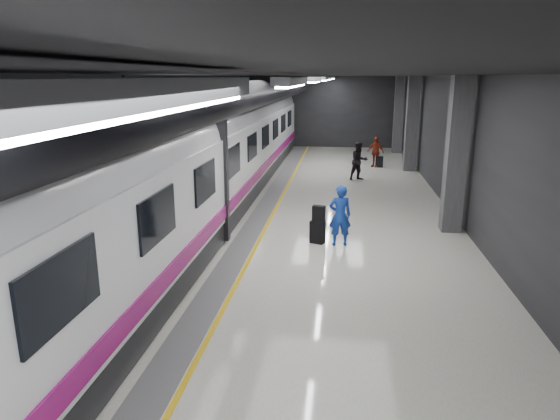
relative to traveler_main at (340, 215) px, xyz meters
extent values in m
plane|color=silver|center=(-1.28, -0.24, -0.84)|extent=(40.00, 40.00, 0.00)
cube|color=black|center=(-1.28, -0.24, 3.66)|extent=(10.00, 40.00, 0.02)
cube|color=#28282B|center=(-1.28, 19.76, 1.41)|extent=(10.00, 0.02, 4.50)
cube|color=#28282B|center=(-6.28, -0.24, 1.41)|extent=(0.02, 40.00, 4.50)
cube|color=#28282B|center=(3.72, -0.24, 1.41)|extent=(0.02, 40.00, 4.50)
cube|color=slate|center=(-2.63, -0.24, -0.83)|extent=(0.65, 39.80, 0.01)
cube|color=yellow|center=(-2.23, -0.24, -0.83)|extent=(0.10, 39.80, 0.01)
cylinder|color=black|center=(-2.58, -0.24, 3.11)|extent=(0.80, 38.00, 0.80)
cube|color=silver|center=(-0.68, -11.24, 3.56)|extent=(0.22, 2.60, 0.10)
cube|color=silver|center=(-0.68, -6.24, 3.56)|extent=(0.22, 2.60, 0.10)
cube|color=silver|center=(-0.68, -1.24, 3.56)|extent=(0.22, 2.60, 0.10)
cube|color=silver|center=(-0.68, 3.76, 3.56)|extent=(0.22, 2.60, 0.10)
cube|color=silver|center=(-0.68, 8.76, 3.56)|extent=(0.22, 2.60, 0.10)
cube|color=silver|center=(-0.68, 13.76, 3.56)|extent=(0.22, 2.60, 0.10)
cube|color=silver|center=(-0.68, 17.76, 3.56)|extent=(0.22, 2.60, 0.10)
cube|color=#515154|center=(3.27, 1.76, 1.41)|extent=(0.55, 0.55, 4.50)
cube|color=#515154|center=(3.27, 11.76, 1.41)|extent=(0.55, 0.55, 4.50)
cube|color=#515154|center=(3.27, 17.76, 1.41)|extent=(0.55, 0.55, 4.50)
cube|color=black|center=(-4.53, -0.24, -0.49)|extent=(2.80, 38.00, 0.60)
cube|color=white|center=(-4.53, -0.24, 0.91)|extent=(2.90, 38.00, 2.20)
cylinder|color=white|center=(-4.53, -0.24, 1.86)|extent=(2.80, 38.00, 2.80)
cube|color=#930D69|center=(-3.06, -0.24, 0.11)|extent=(0.04, 38.00, 0.35)
cube|color=black|center=(-4.53, -0.24, 1.16)|extent=(3.05, 0.25, 3.80)
cube|color=black|center=(-3.06, -8.24, 1.31)|extent=(0.05, 1.60, 0.85)
cube|color=black|center=(-3.06, -5.24, 1.31)|extent=(0.05, 1.60, 0.85)
cube|color=black|center=(-3.06, -2.24, 1.31)|extent=(0.05, 1.60, 0.85)
cube|color=black|center=(-3.06, 0.76, 1.31)|extent=(0.05, 1.60, 0.85)
cube|color=black|center=(-3.06, 3.76, 1.31)|extent=(0.05, 1.60, 0.85)
cube|color=black|center=(-3.06, 6.76, 1.31)|extent=(0.05, 1.60, 0.85)
cube|color=black|center=(-3.06, 9.76, 1.31)|extent=(0.05, 1.60, 0.85)
cube|color=black|center=(-3.06, 12.76, 1.31)|extent=(0.05, 1.60, 0.85)
cube|color=black|center=(-3.06, 15.76, 1.31)|extent=(0.05, 1.60, 0.85)
imported|color=blue|center=(0.00, 0.00, 0.00)|extent=(0.67, 0.51, 1.67)
cube|color=black|center=(-0.60, 0.09, -0.52)|extent=(0.45, 0.37, 0.63)
cube|color=black|center=(-0.58, 0.07, 0.01)|extent=(0.37, 0.26, 0.44)
imported|color=black|center=(0.75, 9.05, 0.01)|extent=(1.03, 0.95, 1.70)
imported|color=maroon|center=(1.68, 12.55, -0.07)|extent=(0.96, 0.78, 1.53)
cube|color=black|center=(1.89, 12.47, -0.56)|extent=(0.39, 0.27, 0.56)
camera|label=1|loc=(0.01, -13.05, 3.62)|focal=32.00mm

